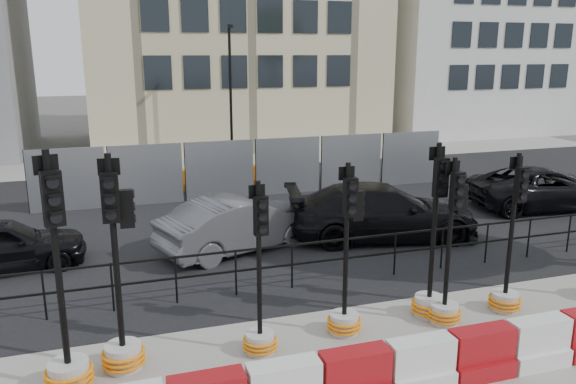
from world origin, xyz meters
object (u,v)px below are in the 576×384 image
object	(u,v)px
traffic_signal_a	(66,344)
traffic_signal_d	(346,295)
car_a	(0,245)
car_c	(382,212)

from	to	relation	value
traffic_signal_a	traffic_signal_d	bearing A→B (deg)	-13.77
traffic_signal_a	traffic_signal_d	distance (m)	4.57
car_a	traffic_signal_a	bearing A→B (deg)	-168.94
car_c	traffic_signal_a	bearing A→B (deg)	134.43
traffic_signal_a	car_c	distance (m)	9.00
traffic_signal_a	car_a	world-z (taller)	traffic_signal_a
traffic_signal_d	car_c	distance (m)	5.45
traffic_signal_a	traffic_signal_d	size ratio (longest dim) A/B	1.17
traffic_signal_d	car_a	bearing A→B (deg)	140.19
traffic_signal_d	car_c	size ratio (longest dim) A/B	0.57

